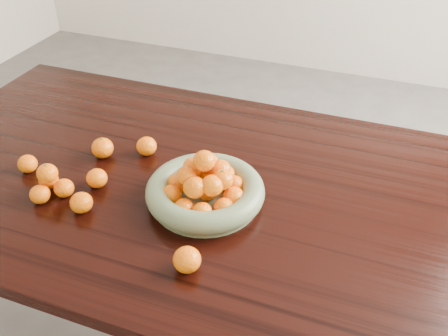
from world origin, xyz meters
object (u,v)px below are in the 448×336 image
(fruit_bowl, at_px, (205,189))
(loose_orange_0, at_px, (102,148))
(dining_table, at_px, (227,213))
(orange_pyramid, at_px, (50,184))

(fruit_bowl, height_order, loose_orange_0, fruit_bowl)
(dining_table, relative_size, fruit_bowl, 6.43)
(fruit_bowl, height_order, orange_pyramid, fruit_bowl)
(dining_table, height_order, fruit_bowl, fruit_bowl)
(fruit_bowl, bearing_deg, orange_pyramid, -163.53)
(dining_table, xyz_separation_m, orange_pyramid, (-0.43, -0.19, 0.13))
(dining_table, distance_m, orange_pyramid, 0.49)
(dining_table, bearing_deg, orange_pyramid, -155.90)
(dining_table, height_order, loose_orange_0, loose_orange_0)
(fruit_bowl, bearing_deg, dining_table, 65.60)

